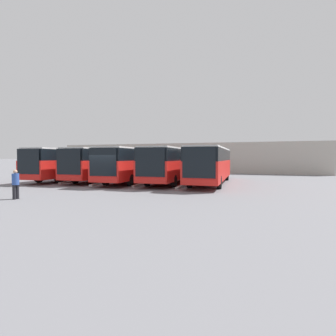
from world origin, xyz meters
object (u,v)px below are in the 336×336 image
(bus_2, at_px, (136,163))
(bus_3, at_px, (107,163))
(bus_4, at_px, (75,163))
(bus_1, at_px, (173,163))
(pedestrian, at_px, (16,183))
(bus_0, at_px, (211,164))

(bus_2, xyz_separation_m, bus_3, (3.56, -0.61, 0.00))
(bus_3, bearing_deg, bus_4, 7.75)
(bus_1, distance_m, pedestrian, 13.42)
(bus_2, bearing_deg, bus_3, -11.31)
(pedestrian, bearing_deg, bus_4, -157.68)
(bus_0, xyz_separation_m, bus_3, (10.67, -0.25, 0.00))
(bus_4, bearing_deg, bus_0, 179.79)
(bus_4, bearing_deg, bus_3, -172.25)
(bus_2, bearing_deg, pedestrian, 79.53)
(bus_0, height_order, bus_1, same)
(bus_1, xyz_separation_m, pedestrian, (5.41, 12.25, -0.89))
(bus_1, distance_m, bus_4, 10.68)
(pedestrian, bearing_deg, bus_3, -173.86)
(bus_0, distance_m, bus_1, 3.56)
(bus_0, height_order, bus_2, same)
(bus_1, relative_size, bus_4, 1.00)
(bus_0, relative_size, bus_2, 1.00)
(bus_3, distance_m, pedestrian, 12.54)
(pedestrian, bearing_deg, bus_0, 141.85)
(bus_1, bearing_deg, bus_4, 0.82)
(bus_4, distance_m, pedestrian, 12.96)
(bus_1, xyz_separation_m, bus_4, (10.67, 0.44, 0.00))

